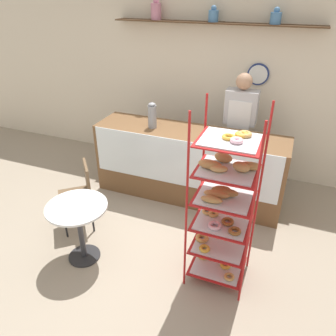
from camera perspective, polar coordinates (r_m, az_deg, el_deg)
The scene contains 9 objects.
ground_plane at distance 3.97m, azimuth -2.29°, elevation -13.75°, with size 14.00×14.00×0.00m, color gray.
back_wall at distance 5.22m, azimuth 7.65°, elevation 14.11°, with size 10.00×0.30×2.70m.
display_counter at distance 4.58m, azimuth 3.56°, elevation 0.55°, with size 2.60×0.64×1.02m.
pastry_rack at distance 3.12m, azimuth 9.52°, elevation -6.25°, with size 0.59×0.51×1.87m.
person_worker at distance 4.76m, azimuth 12.25°, elevation 6.79°, with size 0.43×0.23×1.71m.
cafe_table at distance 3.65m, azimuth -15.31°, elevation -8.66°, with size 0.64×0.64×0.71m.
cafe_chair at distance 4.12m, azimuth -14.89°, elevation -3.69°, with size 0.54×0.54×0.87m.
coffee_carafe at distance 4.42m, azimuth -2.77°, elevation 9.13°, with size 0.12×0.12×0.35m.
donut_tray_counter at distance 4.30m, azimuth 9.54°, elevation 5.97°, with size 0.41×0.28×0.05m.
Camera 1 is at (1.21, -2.64, 2.71)m, focal length 35.00 mm.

